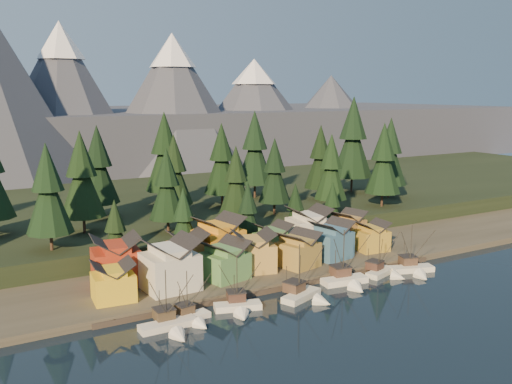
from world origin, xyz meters
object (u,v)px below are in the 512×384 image
boat_4 (348,274)px  boat_0 (170,319)px  boat_1 (192,311)px  boat_3 (306,288)px  boat_2 (239,300)px  house_front_1 (170,263)px  boat_6 (414,263)px  house_back_1 (188,250)px  house_front_0 (113,280)px  boat_5 (385,266)px  house_back_0 (116,259)px

boat_4 → boat_0: bearing=-168.2°
boat_1 → boat_3: (23.84, -1.21, 0.42)m
boat_2 → house_front_1: 16.65m
boat_4 → boat_6: size_ratio=1.08×
boat_1 → house_back_1: (9.35, 23.06, 4.12)m
boat_3 → boat_4: 12.87m
house_front_0 → boat_3: bearing=-18.4°
boat_0 → house_front_1: bearing=68.2°
boat_1 → boat_6: (54.60, 0.35, 0.26)m
boat_0 → boat_1: (4.62, 1.56, -0.12)m
boat_2 → boat_3: boat_3 is taller
boat_2 → boat_4: boat_4 is taller
boat_3 → house_front_0: boat_3 is taller
boat_3 → boat_5: size_ratio=1.09×
boat_3 → boat_6: size_ratio=1.02×
boat_1 → boat_3: 23.88m
boat_2 → boat_0: bearing=-155.4°
boat_2 → house_back_0: 28.00m
boat_3 → boat_5: boat_3 is taller
boat_2 → house_front_1: (-8.05, 13.80, 4.70)m
boat_2 → boat_1: bearing=-161.1°
boat_0 → boat_5: boat_0 is taller
house_front_0 → house_back_0: size_ratio=0.79×
boat_2 → house_front_1: bearing=137.6°
boat_0 → house_front_0: bearing=109.1°
boat_6 → house_front_0: bearing=-173.4°
boat_2 → house_back_1: bearing=108.1°
boat_5 → house_back_1: 43.63m
boat_2 → house_front_0: boat_2 is taller
house_back_0 → boat_3: bearing=-30.7°
house_back_0 → house_back_1: bearing=9.0°
boat_5 → house_front_0: size_ratio=1.38×
boat_1 → boat_5: boat_5 is taller
house_front_1 → boat_1: bearing=-99.4°
house_back_0 → house_back_1: house_back_0 is taller
boat_0 → boat_2: bearing=7.2°
boat_6 → house_front_1: bearing=-176.2°
boat_6 → house_front_1: house_front_1 is taller
boat_2 → house_front_0: size_ratio=1.41×
house_front_1 → house_back_0: house_front_1 is taller
boat_4 → house_front_1: (-34.84, 12.58, 4.43)m
boat_4 → boat_3: bearing=-160.4°
boat_1 → house_front_0: size_ratio=1.24×
house_front_0 → house_back_1: 21.46m
boat_2 → boat_4: size_ratio=0.89×
house_front_0 → house_front_1: 11.63m
boat_5 → boat_6: bearing=-33.2°
boat_1 → boat_2: size_ratio=0.88×
house_back_1 → boat_5: bearing=-24.2°
boat_0 → boat_6: boat_6 is taller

